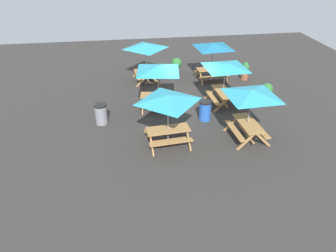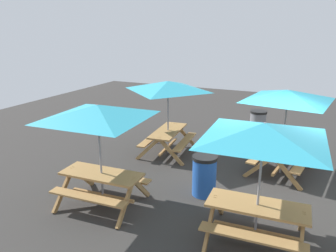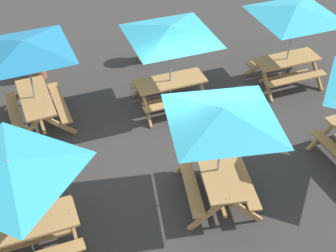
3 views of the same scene
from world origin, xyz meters
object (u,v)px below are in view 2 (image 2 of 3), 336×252
(picnic_table_3, at_px, (263,140))
(trash_bin_blue, at_px, (204,175))
(picnic_table_0, at_px, (168,91))
(trash_bin_gray, at_px, (258,124))
(picnic_table_2, at_px, (287,102))
(picnic_table_1, at_px, (98,119))

(picnic_table_3, relative_size, trash_bin_blue, 2.88)
(picnic_table_0, height_order, picnic_table_3, same)
(picnic_table_0, height_order, trash_bin_gray, picnic_table_0)
(picnic_table_0, xyz_separation_m, trash_bin_gray, (-2.27, -2.81, -1.49))
(trash_bin_blue, bearing_deg, picnic_table_3, 137.72)
(picnic_table_2, relative_size, picnic_table_3, 0.99)
(picnic_table_1, xyz_separation_m, trash_bin_blue, (-1.91, -1.38, -1.49))
(picnic_table_3, xyz_separation_m, trash_bin_gray, (1.07, -6.19, -1.49))
(picnic_table_0, distance_m, trash_bin_gray, 3.91)
(trash_bin_gray, bearing_deg, picnic_table_0, 51.13)
(picnic_table_2, height_order, trash_bin_blue, picnic_table_2)
(picnic_table_3, relative_size, trash_bin_gray, 2.88)
(picnic_table_3, bearing_deg, picnic_table_1, -1.71)
(picnic_table_3, distance_m, trash_bin_blue, 2.45)
(picnic_table_3, bearing_deg, trash_bin_blue, -45.19)
(picnic_table_1, height_order, trash_bin_gray, picnic_table_1)
(picnic_table_2, bearing_deg, trash_bin_blue, -27.93)
(picnic_table_1, bearing_deg, picnic_table_2, -137.97)
(picnic_table_2, bearing_deg, trash_bin_gray, -149.93)
(picnic_table_0, bearing_deg, trash_bin_blue, 36.96)
(picnic_table_0, relative_size, trash_bin_blue, 2.38)
(picnic_table_1, relative_size, trash_bin_gray, 2.88)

